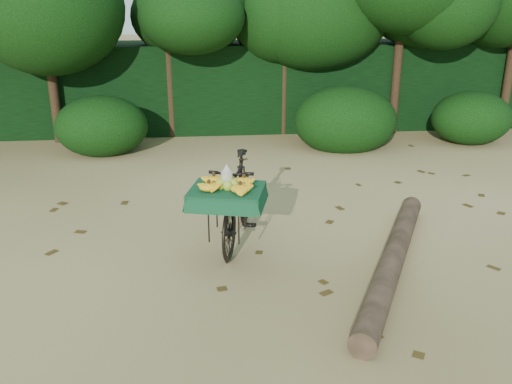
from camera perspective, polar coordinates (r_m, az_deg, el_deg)
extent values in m
plane|color=tan|center=(6.27, 5.91, -5.68)|extent=(80.00, 80.00, 0.00)
imported|color=black|center=(6.17, -1.96, -0.84)|extent=(0.88, 1.76, 1.02)
cube|color=black|center=(5.51, -3.09, 0.18)|extent=(0.47, 0.53, 0.03)
cube|color=#144C29|center=(5.50, -3.09, 0.35)|extent=(0.86, 0.77, 0.01)
ellipsoid|color=#93AA29|center=(5.47, -2.37, 0.84)|extent=(0.10, 0.08, 0.11)
ellipsoid|color=#93AA29|center=(5.54, -2.76, 1.05)|extent=(0.10, 0.08, 0.11)
ellipsoid|color=#93AA29|center=(5.53, -3.62, 1.02)|extent=(0.10, 0.08, 0.11)
ellipsoid|color=#93AA29|center=(5.46, -3.77, 0.78)|extent=(0.10, 0.08, 0.11)
ellipsoid|color=#93AA29|center=(5.43, -2.99, 0.67)|extent=(0.10, 0.08, 0.11)
cylinder|color=#EAE5C6|center=(5.48, -3.09, 1.38)|extent=(0.12, 0.12, 0.15)
cylinder|color=brown|center=(5.87, 14.24, -6.75)|extent=(1.74, 3.03, 0.24)
cube|color=black|center=(12.03, -0.08, 11.20)|extent=(26.00, 1.80, 1.80)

